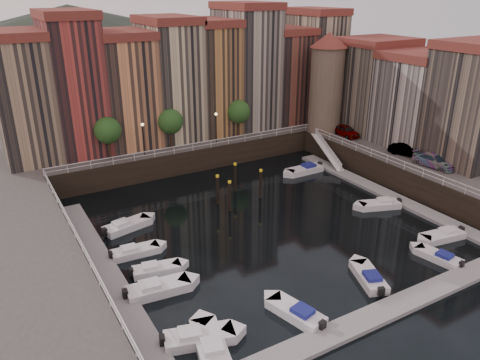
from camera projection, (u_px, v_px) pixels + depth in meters
ground at (260, 222)px, 48.06m from camera, size 200.00×200.00×0.00m
quay_far at (165, 141)px, 68.29m from camera, size 80.00×20.00×3.00m
quay_right at (456, 166)px, 58.88m from camera, size 20.00×36.00×3.00m
dock_left at (105, 269)px, 39.68m from camera, size 2.00×28.00×0.35m
dock_right at (381, 192)px, 54.71m from camera, size 2.00×28.00×0.35m
dock_near at (383, 312)px, 34.40m from camera, size 30.00×2.00×0.35m
mountains at (60, 42)px, 133.83m from camera, size 145.00×100.00×18.00m
far_terrace at (190, 77)px, 64.22m from camera, size 48.70×10.30×17.50m
right_terrace at (420, 95)px, 59.75m from camera, size 9.30×24.30×14.00m
corner_tower at (326, 81)px, 65.05m from camera, size 5.20×5.20×13.80m
promenade_trees at (175, 121)px, 59.49m from camera, size 21.20×3.20×5.20m
street_lamps at (181, 128)px, 59.11m from camera, size 10.36×0.36×4.18m
railings at (236, 172)px, 50.52m from camera, size 36.08×34.04×0.52m
gangway at (327, 150)px, 63.26m from camera, size 2.78×8.32×3.73m
mooring_pilings at (236, 187)px, 52.23m from camera, size 5.37×4.73×3.78m
boat_left_0 at (198, 337)px, 31.58m from camera, size 5.18×3.09×1.16m
boat_left_1 at (157, 289)px, 36.66m from camera, size 5.36×2.40×1.21m
boat_left_2 at (156, 269)px, 39.35m from camera, size 4.37×2.26×0.98m
boat_left_3 at (134, 252)px, 41.94m from camera, size 4.54×1.88×1.03m
boat_left_4 at (126, 226)px, 46.41m from camera, size 5.12×2.83×1.15m
boat_right_0 at (443, 236)px, 44.63m from camera, size 4.76×2.32×1.07m
boat_right_2 at (380, 204)px, 51.02m from camera, size 4.80×3.10×1.08m
boat_right_4 at (305, 170)px, 60.70m from camera, size 5.18×1.92×1.19m
boat_near_0 at (211, 346)px, 30.79m from camera, size 3.02×5.37×1.20m
boat_near_1 at (297, 313)px, 33.99m from camera, size 2.81×4.94×1.11m
boat_near_2 at (369, 277)px, 38.17m from camera, size 3.15×4.76×1.08m
boat_near_3 at (439, 257)px, 41.13m from camera, size 2.24×4.36×0.98m
car_a at (346, 131)px, 65.02m from camera, size 2.17×4.65×1.54m
car_b at (406, 151)px, 57.50m from camera, size 2.78×4.52×1.41m
car_c at (434, 161)px, 53.89m from camera, size 2.66×5.28×1.47m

